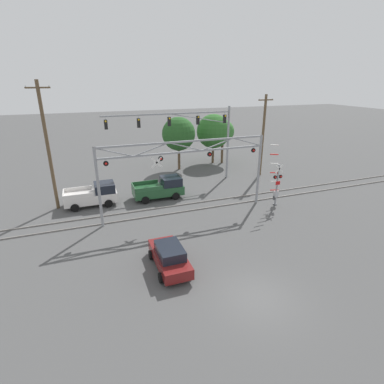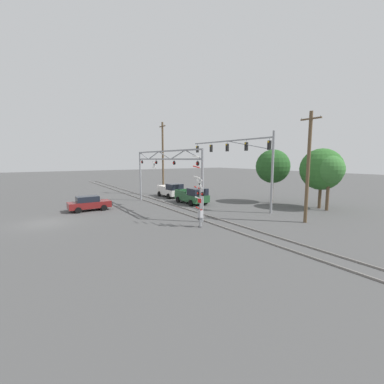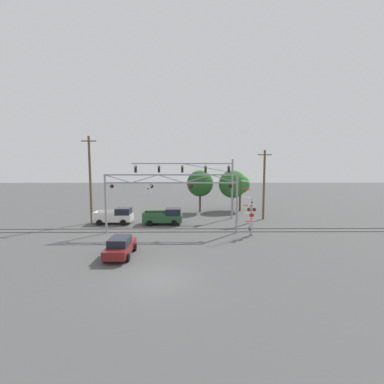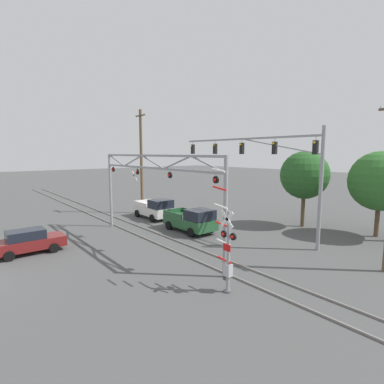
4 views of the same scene
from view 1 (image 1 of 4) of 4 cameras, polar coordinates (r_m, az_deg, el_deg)
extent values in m
plane|color=#4C4C4C|center=(16.89, 12.37, -19.16)|extent=(200.00, 200.00, 0.00)
cube|color=gray|center=(25.75, -1.31, -3.69)|extent=(80.00, 0.08, 0.10)
cube|color=gray|center=(26.99, -2.31, -2.50)|extent=(80.00, 0.08, 0.10)
cylinder|color=gray|center=(23.19, -17.36, 0.64)|extent=(0.21, 0.21, 6.20)
cylinder|color=gray|center=(27.30, 12.59, 4.09)|extent=(0.21, 0.21, 6.20)
cube|color=gray|center=(23.79, -1.19, 7.65)|extent=(13.92, 0.14, 0.14)
cube|color=gray|center=(23.61, -1.21, 9.60)|extent=(13.92, 0.14, 0.14)
cube|color=gray|center=(22.55, -14.59, 7.33)|extent=(2.76, 0.08, 0.90)
cube|color=gray|center=(22.97, -7.74, 8.05)|extent=(2.76, 0.08, 0.90)
cube|color=gray|center=(23.70, -1.20, 8.62)|extent=(2.76, 0.08, 0.90)
cube|color=gray|center=(24.71, 4.89, 9.06)|extent=(2.76, 0.08, 0.90)
cube|color=gray|center=(25.98, 10.46, 9.37)|extent=(2.76, 0.08, 0.90)
cylinder|color=black|center=(22.68, -16.08, 5.25)|extent=(0.38, 0.10, 0.38)
sphere|color=red|center=(22.61, -16.06, 5.20)|extent=(0.18, 0.18, 0.18)
cylinder|color=gray|center=(22.62, -16.14, 5.83)|extent=(0.04, 0.04, 0.10)
cylinder|color=black|center=(23.30, -5.98, 6.36)|extent=(0.38, 0.10, 0.38)
sphere|color=red|center=(23.24, -5.93, 6.32)|extent=(0.18, 0.18, 0.18)
cylinder|color=gray|center=(23.24, -6.00, 6.93)|extent=(0.04, 0.04, 0.10)
cylinder|color=black|center=(24.60, 3.36, 7.20)|extent=(0.38, 0.10, 0.38)
sphere|color=red|center=(24.54, 3.43, 7.17)|extent=(0.18, 0.18, 0.18)
cylinder|color=gray|center=(24.54, 3.37, 7.75)|extent=(0.04, 0.04, 0.10)
cylinder|color=black|center=(26.47, 11.60, 7.79)|extent=(0.38, 0.10, 0.38)
sphere|color=red|center=(26.42, 11.68, 7.76)|extent=(0.18, 0.18, 0.18)
cylinder|color=gray|center=(26.42, 11.64, 8.30)|extent=(0.04, 0.04, 0.10)
cube|color=white|center=(23.19, -6.73, 5.59)|extent=(0.88, 0.03, 0.88)
cube|color=white|center=(23.19, -6.73, 5.59)|extent=(0.88, 0.03, 0.88)
cylinder|color=black|center=(23.17, -6.72, 5.58)|extent=(0.04, 0.04, 0.02)
cylinder|color=gray|center=(27.53, 15.87, 1.26)|extent=(0.16, 0.16, 3.77)
cylinder|color=#59595B|center=(28.17, 15.51, -2.26)|extent=(0.35, 0.35, 0.10)
cube|color=white|center=(26.99, 16.32, 4.25)|extent=(0.78, 0.03, 0.78)
cube|color=white|center=(26.99, 16.32, 4.25)|extent=(0.78, 0.03, 0.78)
cylinder|color=black|center=(26.97, 16.35, 4.24)|extent=(0.04, 0.04, 0.02)
cylinder|color=black|center=(27.13, 15.55, 2.75)|extent=(0.32, 0.09, 0.32)
sphere|color=red|center=(27.08, 15.62, 2.71)|extent=(0.16, 0.16, 0.16)
cylinder|color=black|center=(27.45, 16.50, 2.86)|extent=(0.32, 0.09, 0.32)
sphere|color=red|center=(27.41, 16.58, 2.82)|extent=(0.16, 0.16, 0.16)
cube|color=gray|center=(27.29, 16.03, 2.81)|extent=(0.64, 0.06, 0.06)
cube|color=red|center=(27.38, 16.04, 1.65)|extent=(0.44, 0.02, 0.32)
cube|color=#B2B2B7|center=(27.81, 15.70, -0.36)|extent=(0.36, 0.28, 0.56)
cylinder|color=red|center=(27.54, 15.40, 0.37)|extent=(0.83, 0.09, 0.18)
cylinder|color=white|center=(27.22, 15.40, 1.95)|extent=(0.83, 0.09, 0.18)
cylinder|color=red|center=(26.93, 15.40, 3.57)|extent=(0.83, 0.09, 0.18)
cylinder|color=white|center=(26.66, 15.40, 5.23)|extent=(0.83, 0.09, 0.18)
cylinder|color=red|center=(26.41, 15.40, 6.92)|extent=(0.83, 0.09, 0.18)
cylinder|color=white|center=(26.18, 15.40, 8.64)|extent=(0.83, 0.09, 0.18)
cube|color=#3F3F42|center=(27.85, 15.40, -1.07)|extent=(0.24, 0.12, 0.36)
cylinder|color=gray|center=(34.01, 6.83, 9.26)|extent=(0.24, 0.24, 8.01)
cube|color=gray|center=(31.04, -4.40, 14.62)|extent=(13.43, 0.14, 0.14)
cube|color=gray|center=(32.19, 1.55, 13.81)|extent=(6.73, 0.08, 1.28)
cylinder|color=gray|center=(29.95, -16.21, 13.37)|extent=(0.04, 0.04, 0.30)
cube|color=black|center=(30.03, -16.09, 12.24)|extent=(0.30, 0.26, 0.90)
sphere|color=yellow|center=(29.82, -16.12, 12.81)|extent=(0.18, 0.18, 0.18)
cylinder|color=gray|center=(30.35, -10.20, 13.94)|extent=(0.04, 0.04, 0.30)
cube|color=black|center=(30.42, -10.13, 12.82)|extent=(0.30, 0.26, 0.90)
sphere|color=yellow|center=(30.22, -10.11, 13.38)|extent=(0.18, 0.18, 0.18)
cylinder|color=gray|center=(31.05, -4.39, 14.34)|extent=(0.04, 0.04, 0.30)
cube|color=black|center=(31.13, -4.36, 13.25)|extent=(0.30, 0.26, 0.90)
sphere|color=yellow|center=(30.93, -4.29, 13.80)|extent=(0.18, 0.18, 0.18)
cylinder|color=gray|center=(32.05, 1.12, 14.59)|extent=(0.04, 0.04, 0.30)
cube|color=black|center=(32.12, 1.12, 13.53)|extent=(0.30, 0.26, 0.90)
sphere|color=yellow|center=(31.92, 1.23, 14.06)|extent=(0.18, 0.18, 0.18)
cylinder|color=gray|center=(33.30, 6.28, 14.71)|extent=(0.04, 0.04, 0.30)
cube|color=black|center=(33.37, 6.24, 13.69)|extent=(0.30, 0.26, 0.90)
sphere|color=yellow|center=(33.18, 6.39, 14.20)|extent=(0.18, 0.18, 0.18)
cube|color=#23512D|center=(28.65, -6.50, 0.32)|extent=(4.68, 2.06, 0.81)
cube|color=black|center=(28.69, -4.06, 2.13)|extent=(1.80, 1.89, 0.78)
cube|color=#23512D|center=(27.34, -8.06, 0.53)|extent=(2.49, 0.08, 0.35)
cube|color=#23512D|center=(29.17, -8.92, 1.79)|extent=(2.49, 0.08, 0.35)
cube|color=#23512D|center=(28.04, -11.09, 0.86)|extent=(0.10, 1.98, 0.35)
cylinder|color=black|center=(28.21, -3.09, -0.79)|extent=(0.71, 0.24, 0.71)
cylinder|color=black|center=(30.08, -4.27, 0.58)|extent=(0.71, 0.24, 0.71)
cylinder|color=black|center=(27.57, -8.86, -1.55)|extent=(0.71, 0.24, 0.71)
cylinder|color=black|center=(29.47, -9.70, -0.11)|extent=(0.71, 0.24, 0.71)
cube|color=silver|center=(28.33, -18.69, -0.94)|extent=(4.53, 2.06, 0.81)
cube|color=black|center=(28.09, -16.35, 0.89)|extent=(1.74, 1.89, 0.78)
cube|color=silver|center=(27.21, -20.76, -0.77)|extent=(2.39, 0.08, 0.35)
cube|color=silver|center=(29.07, -20.81, 0.58)|extent=(2.39, 0.08, 0.35)
cube|color=silver|center=(28.20, -23.30, -0.39)|extent=(0.10, 1.98, 0.35)
cylinder|color=black|center=(27.55, -15.59, -2.12)|extent=(0.71, 0.24, 0.71)
cylinder|color=black|center=(29.48, -15.99, -0.63)|extent=(0.71, 0.24, 0.71)
cylinder|color=black|center=(27.53, -21.40, -2.84)|extent=(0.71, 0.24, 0.71)
cylinder|color=black|center=(29.47, -21.41, -1.30)|extent=(0.71, 0.24, 0.71)
cube|color=maroon|center=(18.45, -4.33, -12.44)|extent=(1.66, 4.13, 0.65)
cube|color=black|center=(17.98, -4.23, -11.08)|extent=(1.41, 2.15, 0.58)
cylinder|color=black|center=(19.47, -7.78, -11.76)|extent=(0.24, 0.60, 0.60)
cylinder|color=black|center=(19.82, -2.94, -10.94)|extent=(0.24, 0.60, 0.60)
cylinder|color=black|center=(17.48, -5.88, -15.92)|extent=(0.24, 0.60, 0.60)
cylinder|color=black|center=(17.86, -0.46, -14.87)|extent=(0.24, 0.60, 0.60)
cylinder|color=brown|center=(27.51, -25.71, 7.47)|extent=(0.28, 0.28, 10.67)
cube|color=brown|center=(26.99, -27.33, 17.25)|extent=(1.80, 0.12, 0.12)
cylinder|color=silver|center=(27.08, -29.15, 17.17)|extent=(0.08, 0.08, 0.12)
cylinder|color=silver|center=(26.92, -25.57, 17.73)|extent=(0.08, 0.08, 0.12)
cylinder|color=brown|center=(35.46, 13.34, 10.26)|extent=(0.28, 0.28, 9.15)
cube|color=brown|center=(34.99, 13.89, 16.66)|extent=(1.80, 0.12, 0.12)
cylinder|color=silver|center=(34.54, 12.72, 16.87)|extent=(0.08, 0.08, 0.12)
cylinder|color=silver|center=(35.44, 15.06, 16.77)|extent=(0.08, 0.08, 0.12)
cylinder|color=brown|center=(37.58, -2.49, 6.60)|extent=(0.32, 0.32, 3.03)
sphere|color=#265623|center=(36.97, -2.56, 11.00)|extent=(4.05, 4.05, 4.05)
cylinder|color=brown|center=(40.78, 4.00, 7.45)|extent=(0.32, 0.32, 2.69)
sphere|color=#2D6628|center=(40.21, 4.10, 11.47)|extent=(4.44, 4.44, 4.44)
cylinder|color=brown|center=(40.73, 5.76, 7.76)|extent=(0.32, 0.32, 3.22)
sphere|color=#387533|center=(40.22, 5.90, 11.44)|extent=(2.97, 2.97, 2.97)
camera|label=2|loc=(33.67, 52.26, 3.51)|focal=24.00mm
camera|label=3|loc=(11.19, 88.21, -20.65)|focal=24.00mm
camera|label=4|loc=(27.62, 44.56, 5.66)|focal=28.00mm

